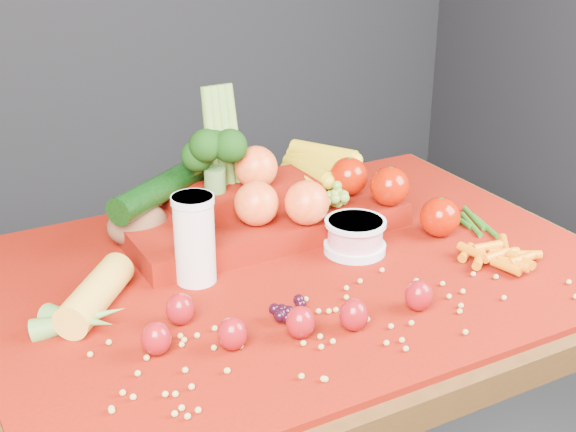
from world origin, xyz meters
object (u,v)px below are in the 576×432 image
table (293,320)px  yogurt_bowl (355,235)px  milk_glass (194,236)px  produce_mound (271,200)px

table → yogurt_bowl: 0.19m
table → yogurt_bowl: (0.12, -0.00, 0.14)m
milk_glass → yogurt_bowl: size_ratio=1.36×
table → produce_mound: size_ratio=1.82×
yogurt_bowl → produce_mound: bearing=119.2°
table → yogurt_bowl: bearing=-0.5°
milk_glass → table: bearing=-11.9°
table → yogurt_bowl: yogurt_bowl is taller
table → produce_mound: 0.23m
produce_mound → milk_glass: bearing=-149.7°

